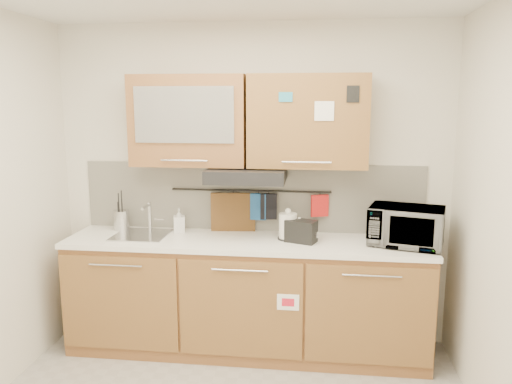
# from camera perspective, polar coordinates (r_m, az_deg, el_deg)

# --- Properties ---
(wall_back) EXTENTS (3.20, 0.00, 3.20)m
(wall_back) POSITION_cam_1_polar(r_m,az_deg,el_deg) (4.12, -0.56, 0.82)
(wall_back) COLOR silver
(wall_back) RESTS_ON ground
(base_cabinet) EXTENTS (2.80, 0.64, 0.88)m
(base_cabinet) POSITION_cam_1_polar(r_m,az_deg,el_deg) (4.07, -1.12, -12.42)
(base_cabinet) COLOR brown
(base_cabinet) RESTS_ON floor
(countertop) EXTENTS (2.82, 0.62, 0.04)m
(countertop) POSITION_cam_1_polar(r_m,az_deg,el_deg) (3.91, -1.15, -5.72)
(countertop) COLOR white
(countertop) RESTS_ON base_cabinet
(backsplash) EXTENTS (2.80, 0.02, 0.56)m
(backsplash) POSITION_cam_1_polar(r_m,az_deg,el_deg) (4.12, -0.58, -0.57)
(backsplash) COLOR silver
(backsplash) RESTS_ON countertop
(upper_cabinets) EXTENTS (1.82, 0.37, 0.70)m
(upper_cabinets) POSITION_cam_1_polar(r_m,az_deg,el_deg) (3.89, -0.99, 8.13)
(upper_cabinets) COLOR brown
(upper_cabinets) RESTS_ON wall_back
(range_hood) EXTENTS (0.60, 0.46, 0.10)m
(range_hood) POSITION_cam_1_polar(r_m,az_deg,el_deg) (3.85, -1.05, 1.98)
(range_hood) COLOR black
(range_hood) RESTS_ON upper_cabinets
(sink) EXTENTS (0.42, 0.40, 0.26)m
(sink) POSITION_cam_1_polar(r_m,az_deg,el_deg) (4.12, -12.93, -4.79)
(sink) COLOR silver
(sink) RESTS_ON countertop
(utensil_rail) EXTENTS (1.30, 0.02, 0.02)m
(utensil_rail) POSITION_cam_1_polar(r_m,az_deg,el_deg) (4.07, -0.65, 0.15)
(utensil_rail) COLOR black
(utensil_rail) RESTS_ON backsplash
(utensil_crock) EXTENTS (0.17, 0.17, 0.33)m
(utensil_crock) POSITION_cam_1_polar(r_m,az_deg,el_deg) (4.31, -15.12, -3.09)
(utensil_crock) COLOR #B3B4B8
(utensil_crock) RESTS_ON countertop
(kettle) EXTENTS (0.18, 0.16, 0.25)m
(kettle) POSITION_cam_1_polar(r_m,az_deg,el_deg) (3.89, 3.68, -4.02)
(kettle) COLOR white
(kettle) RESTS_ON countertop
(toaster) EXTENTS (0.26, 0.20, 0.17)m
(toaster) POSITION_cam_1_polar(r_m,az_deg,el_deg) (3.82, 5.18, -4.44)
(toaster) COLOR black
(toaster) RESTS_ON countertop
(microwave) EXTENTS (0.60, 0.49, 0.29)m
(microwave) POSITION_cam_1_polar(r_m,az_deg,el_deg) (3.87, 16.77, -3.76)
(microwave) COLOR #999999
(microwave) RESTS_ON countertop
(soap_bottle) EXTENTS (0.11, 0.11, 0.20)m
(soap_bottle) POSITION_cam_1_polar(r_m,az_deg,el_deg) (4.14, -8.77, -3.21)
(soap_bottle) COLOR #999999
(soap_bottle) RESTS_ON countertop
(cutting_board) EXTENTS (0.37, 0.06, 0.45)m
(cutting_board) POSITION_cam_1_polar(r_m,az_deg,el_deg) (4.13, -2.63, -3.20)
(cutting_board) COLOR brown
(cutting_board) RESTS_ON utensil_rail
(oven_mitt) EXTENTS (0.13, 0.05, 0.22)m
(oven_mitt) POSITION_cam_1_polar(r_m,az_deg,el_deg) (4.08, 0.27, -1.69)
(oven_mitt) COLOR #1E4E8B
(oven_mitt) RESTS_ON utensil_rail
(dark_pouch) EXTENTS (0.14, 0.05, 0.21)m
(dark_pouch) POSITION_cam_1_polar(r_m,az_deg,el_deg) (4.07, 1.44, -1.67)
(dark_pouch) COLOR black
(dark_pouch) RESTS_ON utensil_rail
(pot_holder) EXTENTS (0.14, 0.07, 0.18)m
(pot_holder) POSITION_cam_1_polar(r_m,az_deg,el_deg) (4.05, 7.30, -1.56)
(pot_holder) COLOR red
(pot_holder) RESTS_ON utensil_rail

